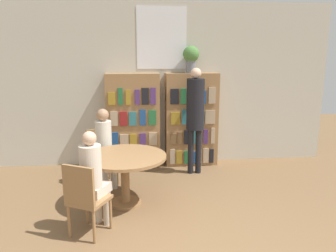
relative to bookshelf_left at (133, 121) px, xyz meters
name	(u,v)px	position (x,y,z in m)	size (l,w,h in m)	color
wall_back	(162,85)	(0.54, 0.19, 0.64)	(6.40, 0.07, 3.00)	beige
bookshelf_left	(133,121)	(0.00, 0.00, 0.00)	(0.97, 0.34, 1.73)	olive
bookshelf_right	(191,120)	(1.09, 0.00, 0.00)	(0.97, 0.34, 1.73)	olive
flower_vase	(191,57)	(1.06, 0.00, 1.16)	(0.29, 0.29, 0.48)	slate
reading_table	(125,164)	(-0.12, -1.62, -0.27)	(1.15, 1.15, 0.71)	olive
chair_near_camera	(85,196)	(-0.55, -2.43, -0.37)	(0.54, 0.54, 0.89)	olive
chair_left_side	(101,154)	(-0.52, -0.80, -0.37)	(0.54, 0.54, 0.89)	olive
seated_reader_left	(105,144)	(-0.44, -0.96, -0.16)	(0.37, 0.40, 1.25)	beige
seated_reader_right	(94,175)	(-0.46, -2.27, -0.18)	(0.37, 0.40, 1.22)	beige
librarian_standing	(195,110)	(1.06, -0.50, 0.27)	(0.30, 0.57, 1.84)	black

